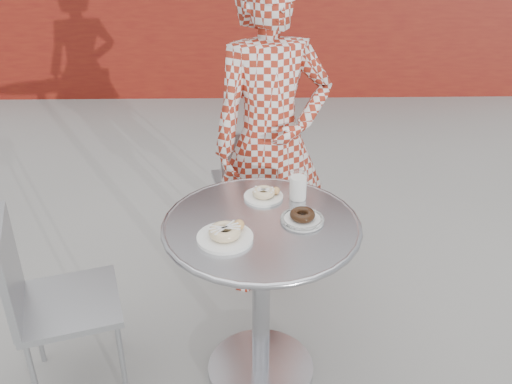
{
  "coord_description": "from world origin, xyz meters",
  "views": [
    {
      "loc": [
        -0.03,
        -1.81,
        1.9
      ],
      "look_at": [
        0.0,
        0.13,
        0.84
      ],
      "focal_mm": 40.0,
      "sensor_mm": 36.0,
      "label": 1
    }
  ],
  "objects_px": {
    "plate_far": "(264,194)",
    "plate_checker": "(302,218)",
    "chair_far": "(250,209)",
    "chair_left": "(73,335)",
    "milk_cup": "(298,187)",
    "bistro_table": "(261,264)",
    "plate_near": "(226,234)",
    "seated_person": "(271,142)"
  },
  "relations": [
    {
      "from": "plate_far",
      "to": "plate_checker",
      "type": "bearing_deg",
      "value": -52.5
    },
    {
      "from": "chair_far",
      "to": "chair_left",
      "type": "relative_size",
      "value": 0.96
    },
    {
      "from": "chair_far",
      "to": "milk_cup",
      "type": "relative_size",
      "value": 6.77
    },
    {
      "from": "chair_far",
      "to": "plate_checker",
      "type": "relative_size",
      "value": 4.7
    },
    {
      "from": "chair_far",
      "to": "plate_far",
      "type": "bearing_deg",
      "value": 81.66
    },
    {
      "from": "bistro_table",
      "to": "plate_near",
      "type": "relative_size",
      "value": 3.76
    },
    {
      "from": "bistro_table",
      "to": "milk_cup",
      "type": "bearing_deg",
      "value": 50.96
    },
    {
      "from": "milk_cup",
      "to": "chair_far",
      "type": "bearing_deg",
      "value": 103.12
    },
    {
      "from": "seated_person",
      "to": "plate_far",
      "type": "relative_size",
      "value": 10.01
    },
    {
      "from": "bistro_table",
      "to": "plate_far",
      "type": "bearing_deg",
      "value": 85.13
    },
    {
      "from": "milk_cup",
      "to": "chair_left",
      "type": "bearing_deg",
      "value": -166.6
    },
    {
      "from": "chair_far",
      "to": "chair_left",
      "type": "bearing_deg",
      "value": 42.17
    },
    {
      "from": "plate_near",
      "to": "plate_far",
      "type": "bearing_deg",
      "value": 63.68
    },
    {
      "from": "plate_far",
      "to": "plate_near",
      "type": "relative_size",
      "value": 0.78
    },
    {
      "from": "seated_person",
      "to": "chair_far",
      "type": "bearing_deg",
      "value": 92.64
    },
    {
      "from": "chair_far",
      "to": "seated_person",
      "type": "height_order",
      "value": "seated_person"
    },
    {
      "from": "bistro_table",
      "to": "plate_checker",
      "type": "bearing_deg",
      "value": 5.19
    },
    {
      "from": "seated_person",
      "to": "milk_cup",
      "type": "xyz_separation_m",
      "value": [
        0.09,
        -0.49,
        0.02
      ]
    },
    {
      "from": "seated_person",
      "to": "plate_far",
      "type": "xyz_separation_m",
      "value": [
        -0.05,
        -0.48,
        -0.02
      ]
    },
    {
      "from": "plate_near",
      "to": "chair_left",
      "type": "bearing_deg",
      "value": 173.76
    },
    {
      "from": "bistro_table",
      "to": "seated_person",
      "type": "bearing_deg",
      "value": 84.56
    },
    {
      "from": "chair_far",
      "to": "plate_checker",
      "type": "distance_m",
      "value": 1.14
    },
    {
      "from": "chair_left",
      "to": "plate_near",
      "type": "distance_m",
      "value": 0.84
    },
    {
      "from": "plate_far",
      "to": "plate_checker",
      "type": "xyz_separation_m",
      "value": [
        0.14,
        -0.18,
        -0.0
      ]
    },
    {
      "from": "plate_far",
      "to": "chair_far",
      "type": "bearing_deg",
      "value": 93.8
    },
    {
      "from": "chair_far",
      "to": "plate_far",
      "type": "xyz_separation_m",
      "value": [
        0.05,
        -0.8,
        0.54
      ]
    },
    {
      "from": "chair_left",
      "to": "seated_person",
      "type": "distance_m",
      "value": 1.23
    },
    {
      "from": "bistro_table",
      "to": "plate_far",
      "type": "relative_size",
      "value": 4.79
    },
    {
      "from": "chair_left",
      "to": "milk_cup",
      "type": "distance_m",
      "value": 1.11
    },
    {
      "from": "chair_left",
      "to": "plate_far",
      "type": "distance_m",
      "value": 0.98
    },
    {
      "from": "chair_left",
      "to": "milk_cup",
      "type": "bearing_deg",
      "value": -93.56
    },
    {
      "from": "chair_left",
      "to": "seated_person",
      "type": "relative_size",
      "value": 0.51
    },
    {
      "from": "plate_far",
      "to": "milk_cup",
      "type": "xyz_separation_m",
      "value": [
        0.14,
        -0.01,
        0.04
      ]
    },
    {
      "from": "chair_far",
      "to": "milk_cup",
      "type": "distance_m",
      "value": 1.01
    },
    {
      "from": "bistro_table",
      "to": "milk_cup",
      "type": "distance_m",
      "value": 0.34
    },
    {
      "from": "plate_checker",
      "to": "milk_cup",
      "type": "relative_size",
      "value": 1.44
    },
    {
      "from": "plate_checker",
      "to": "milk_cup",
      "type": "xyz_separation_m",
      "value": [
        -0.0,
        0.17,
        0.04
      ]
    },
    {
      "from": "plate_checker",
      "to": "plate_far",
      "type": "bearing_deg",
      "value": 127.5
    },
    {
      "from": "plate_near",
      "to": "plate_checker",
      "type": "bearing_deg",
      "value": 22.57
    },
    {
      "from": "chair_far",
      "to": "seated_person",
      "type": "xyz_separation_m",
      "value": [
        0.1,
        -0.32,
        0.56
      ]
    },
    {
      "from": "seated_person",
      "to": "milk_cup",
      "type": "relative_size",
      "value": 13.81
    },
    {
      "from": "plate_far",
      "to": "plate_near",
      "type": "bearing_deg",
      "value": -116.32
    }
  ]
}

